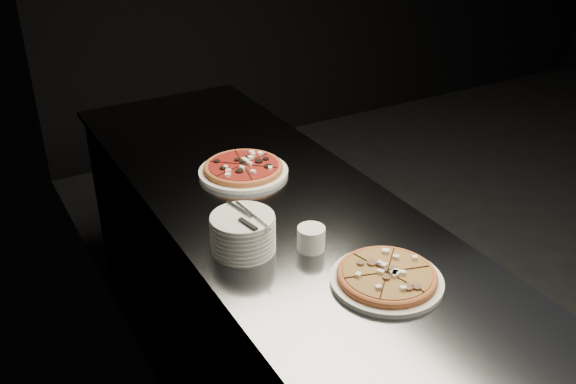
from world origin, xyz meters
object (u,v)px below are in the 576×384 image
cutlery (247,217)px  ramekin (311,238)px  pizza_tomato (243,169)px  plate_stack (243,233)px  counter (287,325)px  pizza_mushroom (387,277)px

cutlery → ramekin: cutlery is taller
pizza_tomato → cutlery: bearing=-114.7°
plate_stack → ramekin: plate_stack is taller
plate_stack → cutlery: 0.06m
counter → ramekin: 0.54m
cutlery → ramekin: 0.20m
pizza_tomato → plate_stack: size_ratio=1.93×
counter → pizza_mushroom: pizza_mushroom is taller
counter → plate_stack: (-0.21, -0.12, 0.51)m
ramekin → pizza_mushroom: bearing=-69.7°
plate_stack → cutlery: size_ratio=0.93×
plate_stack → ramekin: 0.20m
counter → pizza_mushroom: size_ratio=7.31×
counter → pizza_mushroom: bearing=-84.3°
cutlery → pizza_mushroom: bearing=-62.0°
counter → ramekin: size_ratio=30.23×
plate_stack → cutlery: bearing=-62.4°
counter → ramekin: (-0.04, -0.22, 0.50)m
pizza_mushroom → plate_stack: bearing=127.8°
cutlery → ramekin: size_ratio=2.45×
pizza_mushroom → ramekin: ramekin is taller
plate_stack → pizza_tomato: bearing=63.8°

